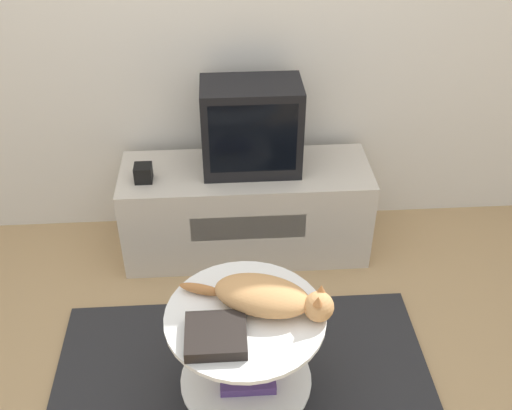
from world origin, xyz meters
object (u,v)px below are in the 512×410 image
at_px(dvd_box, 216,335).
at_px(cat, 269,297).
at_px(speaker, 143,173).
at_px(tv, 251,127).

height_order(dvd_box, cat, cat).
distance_m(speaker, cat, 1.07).
bearing_deg(dvd_box, cat, 36.09).
height_order(tv, cat, tv).
bearing_deg(tv, dvd_box, -99.62).
relative_size(speaker, cat, 0.15).
height_order(speaker, cat, cat).
distance_m(tv, dvd_box, 1.19).
bearing_deg(tv, speaker, -170.69).
bearing_deg(speaker, cat, -59.30).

